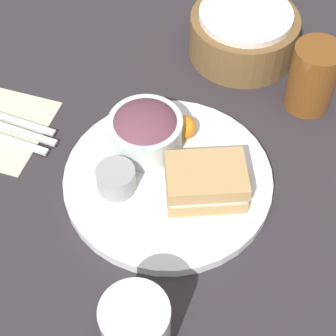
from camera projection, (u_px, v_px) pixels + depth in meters
ground_plane at (168, 183)px, 0.86m from camera, size 4.00×4.00×0.00m
plate at (168, 179)px, 0.86m from camera, size 0.32×0.32×0.02m
sandwich at (206, 182)px, 0.81m from camera, size 0.14×0.12×0.05m
salad_bowl at (145, 129)px, 0.86m from camera, size 0.12×0.12×0.07m
dressing_cup at (116, 179)px, 0.82m from camera, size 0.06×0.06×0.04m
orange_wedge at (186, 127)px, 0.88m from camera, size 0.04×0.04×0.04m
drink_glass at (313, 77)px, 0.92m from camera, size 0.08×0.08×0.12m
bread_basket at (244, 34)px, 1.01m from camera, size 0.19×0.19×0.09m
napkin at (8, 129)px, 0.93m from camera, size 0.12×0.17×0.00m
fork at (2, 135)px, 0.91m from camera, size 0.17×0.03×0.01m
knife at (7, 128)px, 0.92m from camera, size 0.18×0.03×0.01m
spoon at (13, 120)px, 0.93m from camera, size 0.16×0.02×0.01m
water_glass at (136, 330)px, 0.67m from camera, size 0.08×0.08×0.11m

